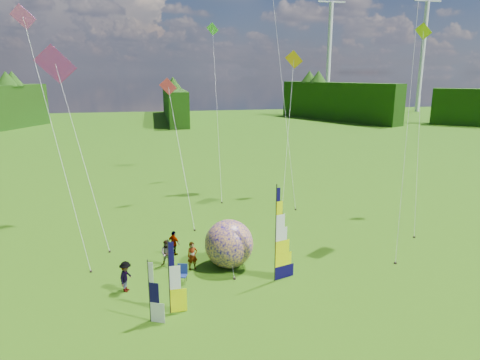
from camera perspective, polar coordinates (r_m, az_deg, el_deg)
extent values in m
plane|color=#517B13|center=(21.01, 5.10, -17.28)|extent=(220.00, 220.00, 0.00)
sphere|color=#0E0571|center=(24.78, -1.49, -8.49)|extent=(3.20, 3.20, 2.80)
imported|color=#66594C|center=(24.81, -6.36, -10.01)|extent=(0.66, 0.49, 1.64)
imported|color=#66594C|center=(25.42, -9.70, -9.61)|extent=(0.83, 0.56, 1.57)
imported|color=#66594C|center=(23.13, -14.98, -12.33)|extent=(0.74, 1.12, 1.63)
imported|color=#66594C|center=(26.79, -8.80, -8.32)|extent=(0.90, 0.91, 1.56)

